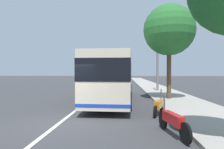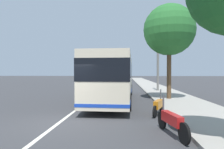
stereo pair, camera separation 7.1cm
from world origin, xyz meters
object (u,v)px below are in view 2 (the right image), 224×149
Objects in this scene: roadside_tree_mid_block at (169,30)px; utility_pole at (158,58)px; motorcycle_mid_row at (172,121)px; car_behind_bus at (110,78)px; coach_bus at (114,76)px; car_ahead_same_lane at (94,81)px; car_oncoming at (106,78)px; motorcycle_far_end at (158,106)px.

utility_pole is at bearing -2.10° from roadside_tree_mid_block.
utility_pole is at bearing -19.42° from motorcycle_mid_row.
car_behind_bus is (48.65, 6.09, 0.18)m from motorcycle_mid_row.
coach_bus is 2.68× the size of car_ahead_same_lane.
roadside_tree_mid_block is (-32.84, -8.04, 4.62)m from car_oncoming.
utility_pole reaches higher than coach_bus.
roadside_tree_mid_block is at bearing 12.19° from car_oncoming.
motorcycle_mid_row is at bearing -160.04° from motorcycle_far_end.
motorcycle_far_end is at bearing 11.64° from car_behind_bus.
car_behind_bus is at bearing 7.33° from coach_bus.
motorcycle_far_end is (-4.87, -2.49, -1.39)m from coach_bus.
utility_pole reaches higher than roadside_tree_mid_block.
motorcycle_far_end is 7.42m from roadside_tree_mid_block.
motorcycle_mid_row is 3.28m from motorcycle_far_end.
car_oncoming is (33.30, 3.89, -1.13)m from coach_bus.
coach_bus is 40.68m from car_behind_bus.
car_oncoming reaches higher than motorcycle_far_end.
car_ahead_same_lane is (-17.86, 0.17, -0.00)m from car_oncoming.
car_oncoming reaches higher than car_ahead_same_lane.
coach_bus is at bearing 48.48° from motorcycle_far_end.
coach_bus is 16.01m from car_ahead_same_lane.
motorcycle_far_end is 0.44× the size of car_behind_bus.
motorcycle_far_end is at bearing 7.91° from car_oncoming.
roadside_tree_mid_block is 0.99× the size of utility_pole.
coach_bus reaches higher than motorcycle_mid_row.
coach_bus is at bearing 9.09° from car_behind_bus.
car_behind_bus is 41.06m from roadside_tree_mid_block.
motorcycle_mid_row is 49.03m from car_behind_bus.
car_oncoming is (41.45, 6.29, 0.24)m from motorcycle_mid_row.
motorcycle_far_end is at bearing 171.06° from utility_pole.
car_ahead_same_lane reaches higher than motorcycle_mid_row.
car_ahead_same_lane is 12.10m from utility_pole.
car_ahead_same_lane reaches higher than car_behind_bus.
car_ahead_same_lane is 17.70m from roadside_tree_mid_block.
motorcycle_far_end is at bearing -150.81° from coach_bus.
motorcycle_far_end is 0.41× the size of car_oncoming.
car_ahead_same_lane is at bearing 16.84° from coach_bus.
motorcycle_mid_row reaches higher than motorcycle_far_end.
utility_pole is (7.32, -4.41, 1.85)m from coach_bus.
car_oncoming is 0.64× the size of roadside_tree_mid_block.
coach_bus is 2.61× the size of car_oncoming.
utility_pole is at bearing 12.47° from motorcycle_far_end.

